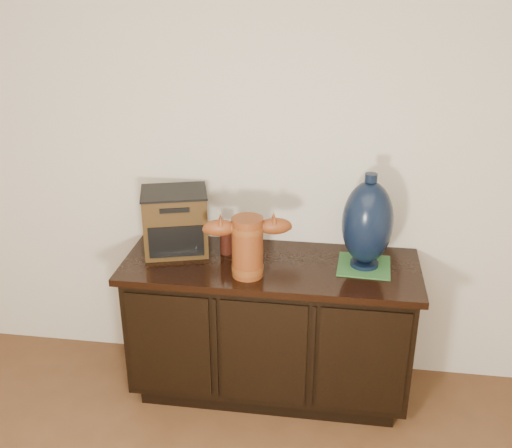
% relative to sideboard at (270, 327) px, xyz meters
% --- Properties ---
extents(sideboard, '(1.46, 0.56, 0.75)m').
position_rel_sideboard_xyz_m(sideboard, '(0.00, 0.00, 0.00)').
color(sideboard, black).
rests_on(sideboard, ground).
extents(terracotta_vessel, '(0.42, 0.18, 0.29)m').
position_rel_sideboard_xyz_m(terracotta_vessel, '(-0.09, -0.13, 0.53)').
color(terracotta_vessel, brown).
rests_on(terracotta_vessel, sideboard).
extents(tv_radio, '(0.38, 0.34, 0.32)m').
position_rel_sideboard_xyz_m(tv_radio, '(-0.50, 0.08, 0.53)').
color(tv_radio, '#402910').
rests_on(tv_radio, sideboard).
extents(green_mat, '(0.26, 0.26, 0.01)m').
position_rel_sideboard_xyz_m(green_mat, '(0.46, 0.03, 0.37)').
color(green_mat, '#2E6730').
rests_on(green_mat, sideboard).
extents(lamp_base, '(0.25, 0.25, 0.47)m').
position_rel_sideboard_xyz_m(lamp_base, '(0.46, 0.03, 0.60)').
color(lamp_base, black).
rests_on(lamp_base, green_mat).
extents(spray_can, '(0.06, 0.06, 0.18)m').
position_rel_sideboard_xyz_m(spray_can, '(-0.24, 0.08, 0.46)').
color(spray_can, '#50180D').
rests_on(spray_can, sideboard).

